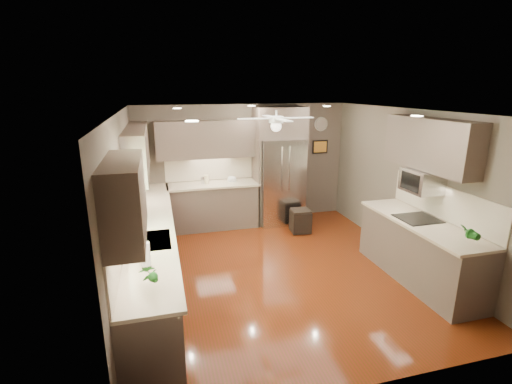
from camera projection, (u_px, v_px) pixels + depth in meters
name	position (u px, v px, depth m)	size (l,w,h in m)	color
floor	(280.00, 270.00, 5.95)	(5.00, 5.00, 0.00)	#4E250A
ceiling	(283.00, 111.00, 5.27)	(5.00, 5.00, 0.00)	white
wall_back	(244.00, 164.00, 7.93)	(4.50, 4.50, 0.00)	brown
wall_front	(372.00, 272.00, 3.28)	(4.50, 4.50, 0.00)	brown
wall_left	(125.00, 208.00, 5.05)	(5.00, 5.00, 0.00)	brown
wall_right	(409.00, 186.00, 6.17)	(5.00, 5.00, 0.00)	brown
canister_b	(203.00, 180.00, 7.53)	(0.09, 0.09, 0.14)	silver
canister_c	(206.00, 179.00, 7.54)	(0.10, 0.10, 0.17)	beige
soap_bottle	(139.00, 222.00, 5.13)	(0.08, 0.08, 0.17)	white
potted_plant_left	(148.00, 274.00, 3.58)	(0.16, 0.11, 0.31)	#195718
potted_plant_right	(469.00, 233.00, 4.59)	(0.16, 0.13, 0.30)	#195718
bowl	(232.00, 181.00, 7.68)	(0.19, 0.19, 0.05)	beige
left_run	(152.00, 252.00, 5.47)	(0.65, 4.70, 1.45)	brown
back_run	(213.00, 205.00, 7.68)	(1.85, 0.65, 1.45)	brown
uppers	(224.00, 150.00, 5.91)	(4.50, 4.70, 0.95)	brown
window	(122.00, 196.00, 4.51)	(0.05, 1.12, 0.92)	#BFF2B2
sink	(151.00, 243.00, 4.75)	(0.50, 0.70, 0.32)	silver
refrigerator	(280.00, 168.00, 7.80)	(1.06, 0.75, 2.45)	silver
right_run	(419.00, 250.00, 5.55)	(0.70, 2.20, 1.45)	brown
microwave	(422.00, 181.00, 5.54)	(0.43, 0.55, 0.34)	silver
ceiling_fan	(276.00, 121.00, 5.59)	(1.18, 1.18, 0.32)	white
recessed_lights	(272.00, 110.00, 5.63)	(2.84, 3.14, 0.01)	white
wall_clock	(321.00, 124.00, 8.13)	(0.30, 0.03, 0.30)	white
framed_print	(320.00, 147.00, 8.26)	(0.36, 0.03, 0.30)	black
stool	(300.00, 221.00, 7.46)	(0.41, 0.41, 0.46)	black
paper_towel	(145.00, 254.00, 4.03)	(0.11, 0.11, 0.28)	white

